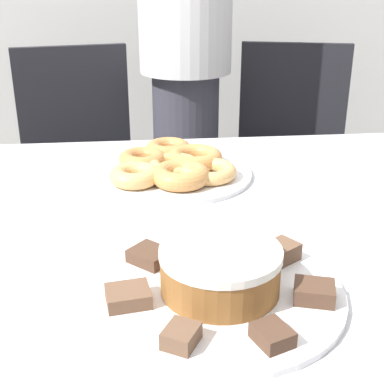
{
  "coord_description": "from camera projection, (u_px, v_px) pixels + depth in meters",
  "views": [
    {
      "loc": [
        -0.15,
        -0.89,
        1.16
      ],
      "look_at": [
        -0.06,
        -0.02,
        0.79
      ],
      "focal_mm": 50.0,
      "sensor_mm": 36.0,
      "label": 1
    }
  ],
  "objects": [
    {
      "name": "donut_5",
      "position": [
        181.0,
        175.0,
        1.11
      ],
      "size": [
        0.12,
        0.12,
        0.04
      ],
      "color": "#D18E4C",
      "rests_on": "plate_donuts"
    },
    {
      "name": "lamington_2",
      "position": [
        314.0,
        292.0,
        0.73
      ],
      "size": [
        0.07,
        0.06,
        0.02
      ],
      "rotation": [
        0.0,
        0.0,
        5.99
      ],
      "color": "#513828",
      "rests_on": "plate_cake"
    },
    {
      "name": "lamington_6",
      "position": [
        128.0,
        296.0,
        0.72
      ],
      "size": [
        0.07,
        0.06,
        0.02
      ],
      "rotation": [
        0.0,
        0.0,
        9.58
      ],
      "color": "brown",
      "rests_on": "plate_cake"
    },
    {
      "name": "frosted_cake",
      "position": [
        220.0,
        269.0,
        0.74
      ],
      "size": [
        0.17,
        0.17,
        0.06
      ],
      "color": "brown",
      "rests_on": "plate_cake"
    },
    {
      "name": "office_chair_left",
      "position": [
        84.0,
        188.0,
        1.9
      ],
      "size": [
        0.52,
        0.52,
        0.92
      ],
      "rotation": [
        0.0,
        0.0,
        0.19
      ],
      "color": "black",
      "rests_on": "ground_plane"
    },
    {
      "name": "lamington_3",
      "position": [
        281.0,
        252.0,
        0.83
      ],
      "size": [
        0.06,
        0.06,
        0.03
      ],
      "rotation": [
        0.0,
        0.0,
        6.89
      ],
      "color": "brown",
      "rests_on": "plate_cake"
    },
    {
      "name": "donut_2",
      "position": [
        168.0,
        149.0,
        1.28
      ],
      "size": [
        0.11,
        0.11,
        0.04
      ],
      "color": "#C68447",
      "rests_on": "plate_donuts"
    },
    {
      "name": "plate_donuts",
      "position": [
        174.0,
        174.0,
        1.19
      ],
      "size": [
        0.34,
        0.34,
        0.01
      ],
      "color": "white",
      "rests_on": "table"
    },
    {
      "name": "lamington_4",
      "position": [
        214.0,
        239.0,
        0.87
      ],
      "size": [
        0.05,
        0.06,
        0.02
      ],
      "rotation": [
        0.0,
        0.0,
        7.79
      ],
      "color": "brown",
      "rests_on": "plate_cake"
    },
    {
      "name": "donut_3",
      "position": [
        143.0,
        159.0,
        1.22
      ],
      "size": [
        0.11,
        0.11,
        0.03
      ],
      "color": "#C68447",
      "rests_on": "plate_donuts"
    },
    {
      "name": "lamington_1",
      "position": [
        274.0,
        335.0,
        0.64
      ],
      "size": [
        0.05,
        0.06,
        0.02
      ],
      "rotation": [
        0.0,
        0.0,
        5.09
      ],
      "color": "#513828",
      "rests_on": "plate_cake"
    },
    {
      "name": "donut_0",
      "position": [
        174.0,
        166.0,
        1.18
      ],
      "size": [
        0.12,
        0.12,
        0.03
      ],
      "color": "#E5AD66",
      "rests_on": "plate_donuts"
    },
    {
      "name": "donut_6",
      "position": [
        208.0,
        171.0,
        1.15
      ],
      "size": [
        0.12,
        0.12,
        0.03
      ],
      "color": "#E5AD66",
      "rests_on": "plate_donuts"
    },
    {
      "name": "plate_cake",
      "position": [
        220.0,
        292.0,
        0.76
      ],
      "size": [
        0.35,
        0.35,
        0.01
      ],
      "color": "white",
      "rests_on": "table"
    },
    {
      "name": "person_standing",
      "position": [
        185.0,
        55.0,
        1.81
      ],
      "size": [
        0.31,
        0.31,
        1.68
      ],
      "color": "#383842",
      "rests_on": "ground_plane"
    },
    {
      "name": "lamington_0",
      "position": [
        181.0,
        336.0,
        0.64
      ],
      "size": [
        0.05,
        0.06,
        0.02
      ],
      "rotation": [
        0.0,
        0.0,
        4.19
      ],
      "color": "brown",
      "rests_on": "plate_cake"
    },
    {
      "name": "donut_1",
      "position": [
        195.0,
        157.0,
        1.22
      ],
      "size": [
        0.13,
        0.13,
        0.03
      ],
      "color": "#D18E4C",
      "rests_on": "plate_donuts"
    },
    {
      "name": "table",
      "position": [
        223.0,
        257.0,
        1.03
      ],
      "size": [
        1.44,
        0.99,
        0.73
      ],
      "color": "silver",
      "rests_on": "ground_plane"
    },
    {
      "name": "donut_4",
      "position": [
        135.0,
        176.0,
        1.12
      ],
      "size": [
        0.11,
        0.11,
        0.04
      ],
      "color": "#E5AD66",
      "rests_on": "plate_donuts"
    },
    {
      "name": "office_chair_right",
      "position": [
        289.0,
        180.0,
        1.97
      ],
      "size": [
        0.54,
        0.54,
        0.92
      ],
      "rotation": [
        0.0,
        0.0,
        -0.26
      ],
      "color": "black",
      "rests_on": "ground_plane"
    },
    {
      "name": "lamington_5",
      "position": [
        150.0,
        256.0,
        0.82
      ],
      "size": [
        0.08,
        0.08,
        0.02
      ],
      "rotation": [
        0.0,
        0.0,
        8.68
      ],
      "color": "#513828",
      "rests_on": "plate_cake"
    }
  ]
}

